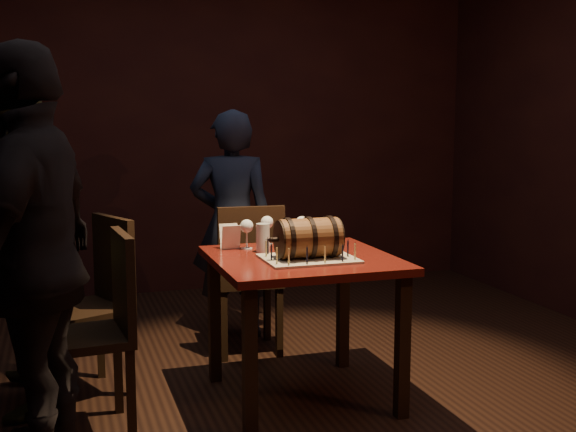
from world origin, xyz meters
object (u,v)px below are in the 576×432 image
at_px(chair_left_rear, 97,295).
at_px(wine_glass_mid, 267,224).
at_px(person_left_front, 36,262).
at_px(person_back, 232,224).
at_px(pub_table, 302,278).
at_px(barrel_cake, 309,238).
at_px(wine_glass_right, 302,224).
at_px(person_left_rear, 10,248).
at_px(chair_back, 248,271).
at_px(chair_left_front, 103,321).
at_px(wine_glass_left, 247,228).
at_px(pint_of_ale, 263,238).

bearing_deg(chair_left_rear, wine_glass_mid, -3.69).
bearing_deg(chair_left_rear, person_left_front, -108.53).
bearing_deg(chair_left_rear, person_back, 39.47).
relative_size(pub_table, barrel_cake, 2.48).
height_order(chair_left_rear, person_back, person_back).
bearing_deg(pub_table, wine_glass_right, 71.69).
xyz_separation_m(wine_glass_mid, chair_left_rear, (-0.92, 0.06, -0.34)).
bearing_deg(person_left_front, wine_glass_right, 136.97).
relative_size(wine_glass_mid, person_left_rear, 0.10).
xyz_separation_m(pub_table, chair_back, (-0.09, 0.75, -0.12)).
height_order(chair_left_front, person_left_front, person_left_front).
bearing_deg(chair_back, barrel_cake, -84.06).
height_order(pub_table, wine_glass_left, wine_glass_left).
distance_m(wine_glass_right, person_left_front, 1.53).
relative_size(chair_back, person_back, 0.62).
xyz_separation_m(wine_glass_mid, chair_back, (-0.01, 0.38, -0.34)).
bearing_deg(chair_left_front, chair_left_rear, 89.39).
distance_m(barrel_cake, pint_of_ale, 0.32).
relative_size(person_left_rear, person_left_front, 0.94).
relative_size(pub_table, chair_back, 0.97).
height_order(chair_back, person_back, person_back).
height_order(pint_of_ale, chair_left_rear, chair_left_rear).
distance_m(chair_back, person_back, 0.49).
height_order(wine_glass_mid, chair_left_front, chair_left_front).
xyz_separation_m(barrel_cake, wine_glass_right, (0.10, 0.40, 0.01)).
relative_size(pint_of_ale, chair_left_rear, 0.16).
bearing_deg(wine_glass_mid, pub_table, -78.16).
distance_m(barrel_cake, chair_left_rear, 1.17).
height_order(pub_table, chair_left_rear, chair_left_rear).
bearing_deg(person_left_rear, wine_glass_mid, 94.14).
bearing_deg(wine_glass_right, wine_glass_left, -175.26).
bearing_deg(barrel_cake, wine_glass_right, 75.64).
bearing_deg(barrel_cake, wine_glass_mid, 99.47).
xyz_separation_m(wine_glass_mid, person_back, (-0.01, 0.81, -0.12)).
relative_size(barrel_cake, chair_back, 0.39).
height_order(pub_table, person_back, person_back).
bearing_deg(wine_glass_mid, chair_back, 91.47).
xyz_separation_m(chair_back, person_left_front, (-1.18, -1.13, 0.35)).
xyz_separation_m(chair_left_rear, chair_left_front, (-0.01, -0.51, 0.00)).
relative_size(chair_left_rear, person_left_rear, 0.57).
xyz_separation_m(barrel_cake, chair_back, (-0.09, 0.84, -0.34)).
height_order(chair_back, chair_left_rear, same).
height_order(barrel_cake, wine_glass_mid, barrel_cake).
height_order(barrel_cake, person_left_rear, person_left_rear).
bearing_deg(wine_glass_left, chair_left_rear, 168.69).
distance_m(chair_left_rear, person_left_front, 0.93).
distance_m(wine_glass_left, pint_of_ale, 0.13).
relative_size(person_back, person_left_rear, 0.91).
height_order(wine_glass_left, wine_glass_mid, same).
xyz_separation_m(barrel_cake, chair_left_front, (-1.00, 0.01, -0.34)).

